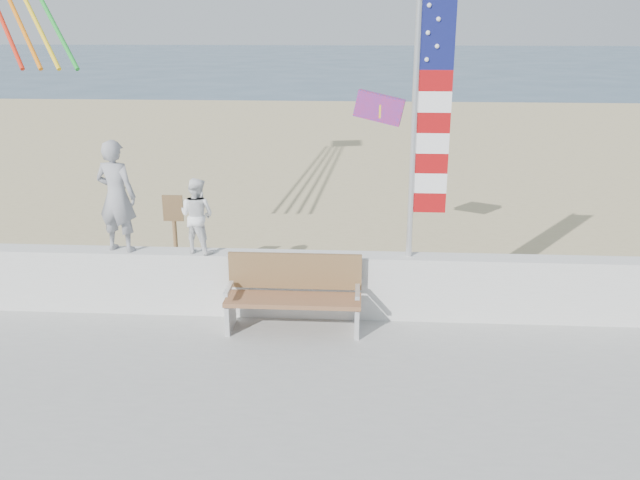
# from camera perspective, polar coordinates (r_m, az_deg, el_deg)

# --- Properties ---
(ground) EXTENTS (220.00, 220.00, 0.00)m
(ground) POSITION_cam_1_polar(r_m,az_deg,el_deg) (7.99, -2.31, -13.31)
(ground) COLOR #314A62
(ground) RESTS_ON ground
(sand) EXTENTS (90.00, 40.00, 0.08)m
(sand) POSITION_cam_1_polar(r_m,az_deg,el_deg) (16.32, 0.89, 3.49)
(sand) COLOR tan
(sand) RESTS_ON ground
(seawall) EXTENTS (30.00, 0.35, 0.90)m
(seawall) POSITION_cam_1_polar(r_m,az_deg,el_deg) (9.49, -1.13, -3.74)
(seawall) COLOR silver
(seawall) RESTS_ON boardwalk
(adult) EXTENTS (0.63, 0.49, 1.56)m
(adult) POSITION_cam_1_polar(r_m,az_deg,el_deg) (9.67, -16.77, 3.56)
(adult) COLOR gray
(adult) RESTS_ON seawall
(child) EXTENTS (0.62, 0.55, 1.05)m
(child) POSITION_cam_1_polar(r_m,az_deg,el_deg) (9.41, -10.32, 2.05)
(child) COLOR white
(child) RESTS_ON seawall
(bench) EXTENTS (1.80, 0.57, 1.00)m
(bench) POSITION_cam_1_polar(r_m,az_deg,el_deg) (9.06, -2.22, -4.44)
(bench) COLOR #8F5F3E
(bench) RESTS_ON boardwalk
(flag) EXTENTS (0.50, 0.08, 3.50)m
(flag) POSITION_cam_1_polar(r_m,az_deg,el_deg) (8.89, 8.79, 10.36)
(flag) COLOR silver
(flag) RESTS_ON seawall
(parafoil_kite) EXTENTS (0.89, 0.34, 0.60)m
(parafoil_kite) POSITION_cam_1_polar(r_m,az_deg,el_deg) (11.65, 5.14, 10.99)
(parafoil_kite) COLOR red
(parafoil_kite) RESTS_ON ground
(sign) EXTENTS (0.32, 0.07, 1.46)m
(sign) POSITION_cam_1_polar(r_m,az_deg,el_deg) (11.02, -12.14, 0.72)
(sign) COLOR olive
(sign) RESTS_ON sand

